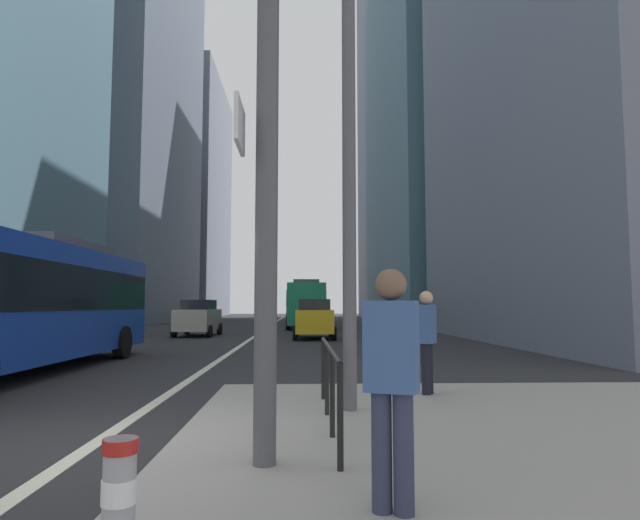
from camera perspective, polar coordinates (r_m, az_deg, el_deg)
ground_plane at (r=26.55m, az=-7.39°, el=-8.34°), size 160.00×160.00×0.00m
median_island at (r=6.39m, az=28.24°, el=-18.45°), size 9.00×10.00×0.15m
lane_centre_line at (r=36.51m, az=-5.93°, el=-7.38°), size 0.20×80.00×0.01m
office_tower_left_mid at (r=60.64m, az=-20.24°, el=13.74°), size 11.66×25.41×41.31m
office_tower_left_far at (r=86.21m, az=-14.45°, el=6.30°), size 12.14×24.04×36.12m
office_tower_right_near at (r=31.14m, az=28.38°, el=22.23°), size 12.78×21.57×31.04m
office_tower_right_mid at (r=54.55m, az=13.92°, el=13.31°), size 13.80×24.73×36.99m
office_tower_right_far at (r=78.32m, az=9.00°, el=13.09°), size 11.49×17.51×51.33m
city_bus_blue_oncoming at (r=14.89m, az=-29.02°, el=-3.48°), size 2.76×11.63×3.40m
city_bus_red_receding at (r=39.83m, az=-1.51°, el=-4.55°), size 2.72×11.43×3.40m
city_bus_red_distant at (r=58.93m, az=-2.12°, el=-4.64°), size 2.86×11.27×3.40m
car_oncoming_mid at (r=29.89m, az=-12.78°, el=-5.97°), size 2.14×4.31×1.94m
car_receding_near at (r=26.78m, az=-0.62°, el=-6.23°), size 2.08×4.29×1.94m
traffic_signal_gantry at (r=6.12m, az=-23.75°, el=19.08°), size 5.51×0.65×6.00m
street_lamp_post at (r=8.63m, az=3.04°, el=20.14°), size 5.50×0.32×8.00m
bollard_left at (r=3.44m, az=-20.55°, el=-22.67°), size 0.20×0.20×0.75m
pedestrian_railing at (r=6.90m, az=1.00°, el=-11.33°), size 0.06×3.78×0.98m
pedestrian_waiting at (r=9.40m, az=11.26°, el=-7.93°), size 0.39×0.45×1.74m
pedestrian_walking at (r=4.06m, az=7.61°, el=-11.96°), size 0.44×0.36×1.76m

